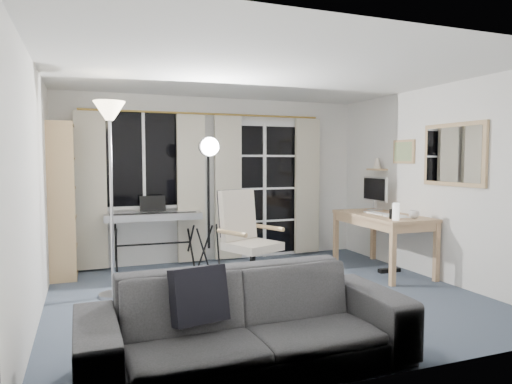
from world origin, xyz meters
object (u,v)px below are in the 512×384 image
bookshelf (60,204)px  office_chair (244,232)px  desk (382,221)px  keyboard_piano (154,218)px  sofa (248,305)px  mug (414,213)px  torchiere_lamp (110,140)px  studio_light (209,164)px  monitor (375,190)px

bookshelf → office_chair: size_ratio=1.69×
office_chair → desk: 2.07m
keyboard_piano → sofa: bearing=-83.8°
bookshelf → sofa: bookshelf is taller
desk → mug: size_ratio=11.51×
keyboard_piano → desk: keyboard_piano is taller
bookshelf → torchiere_lamp: 1.55m
bookshelf → keyboard_piano: (1.16, -0.11, -0.22)m
desk → sofa: (-2.64, -2.07, -0.21)m
keyboard_piano → studio_light: size_ratio=0.72×
torchiere_lamp → keyboard_piano: bearing=61.6°
torchiere_lamp → keyboard_piano: 1.60m
studio_light → office_chair: studio_light is taller
mug → sofa: size_ratio=0.05×
studio_light → monitor: studio_light is taller
keyboard_piano → sofa: size_ratio=0.56×
torchiere_lamp → mug: size_ratio=16.78×
desk → monitor: (0.20, 0.45, 0.38)m
mug → monitor: bearing=84.2°
desk → mug: mug is taller
bookshelf → keyboard_piano: bearing=-4.4°
bookshelf → office_chair: bearing=-37.9°
bookshelf → torchiere_lamp: bearing=-64.2°
desk → mug: bearing=-77.3°
bookshelf → sofa: bearing=-66.9°
office_chair → mug: (2.15, -0.21, 0.15)m
monitor → desk: bearing=-112.2°
office_chair → monitor: bearing=-5.5°
bookshelf → studio_light: (1.70, -1.00, 0.52)m
monitor → torchiere_lamp: bearing=-172.6°
sofa → torchiere_lamp: bearing=109.8°
keyboard_piano → studio_light: studio_light is taller
torchiere_lamp → studio_light: torchiere_lamp is taller
studio_light → sofa: size_ratio=0.77×
bookshelf → keyboard_piano: 1.19m
torchiere_lamp → bookshelf: bearing=114.8°
desk → keyboard_piano: bearing=158.9°
studio_light → desk: size_ratio=1.25×
office_chair → keyboard_piano: bearing=94.5°
torchiere_lamp → office_chair: size_ratio=1.82×
torchiere_lamp → keyboard_piano: torchiere_lamp is taller
mug → sofa: (-2.74, -1.57, -0.37)m
office_chair → sofa: size_ratio=0.49×
keyboard_piano → mug: size_ratio=10.35×
desk → torchiere_lamp: bearing=-179.8°
monitor → mug: size_ratio=4.40×
monitor → office_chair: bearing=-160.4°
office_chair → desk: (2.05, 0.29, -0.01)m
bookshelf → studio_light: 2.04m
desk → sofa: 3.36m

